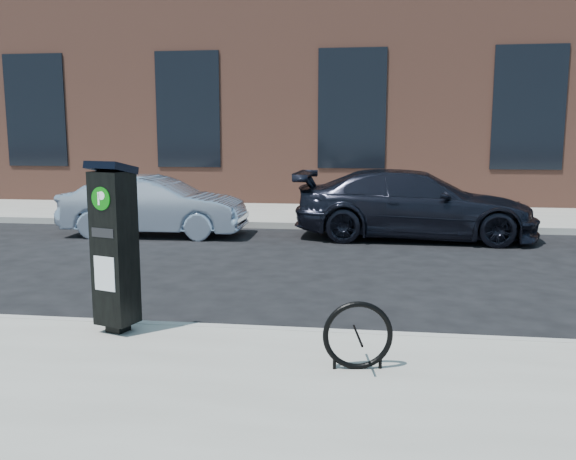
% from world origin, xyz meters
% --- Properties ---
extents(ground, '(120.00, 120.00, 0.00)m').
position_xyz_m(ground, '(0.00, 0.00, 0.00)').
color(ground, black).
rests_on(ground, ground).
extents(sidewalk_far, '(60.00, 12.00, 0.15)m').
position_xyz_m(sidewalk_far, '(0.00, 14.00, 0.07)').
color(sidewalk_far, gray).
rests_on(sidewalk_far, ground).
extents(curb_near, '(60.00, 0.12, 0.16)m').
position_xyz_m(curb_near, '(0.00, -0.02, 0.07)').
color(curb_near, '#9E9B93').
rests_on(curb_near, ground).
extents(curb_far, '(60.00, 0.12, 0.16)m').
position_xyz_m(curb_far, '(0.00, 8.02, 0.07)').
color(curb_far, '#9E9B93').
rests_on(curb_far, ground).
extents(building, '(28.00, 10.05, 8.25)m').
position_xyz_m(building, '(-0.00, 17.00, 4.15)').
color(building, brown).
rests_on(building, ground).
extents(parking_kiosk, '(0.52, 0.49, 1.84)m').
position_xyz_m(parking_kiosk, '(-2.05, -0.35, 1.10)').
color(parking_kiosk, black).
rests_on(parking_kiosk, sidewalk_near).
extents(bike_rack, '(0.64, 0.15, 0.64)m').
position_xyz_m(bike_rack, '(0.55, -1.07, 0.46)').
color(bike_rack, black).
rests_on(bike_rack, sidewalk_near).
extents(car_silver, '(4.10, 1.54, 1.34)m').
position_xyz_m(car_silver, '(-4.19, 6.65, 0.67)').
color(car_silver, '#97A7C0').
rests_on(car_silver, ground).
extents(car_dark, '(5.22, 2.25, 1.50)m').
position_xyz_m(car_dark, '(1.56, 7.04, 0.75)').
color(car_dark, black).
rests_on(car_dark, ground).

